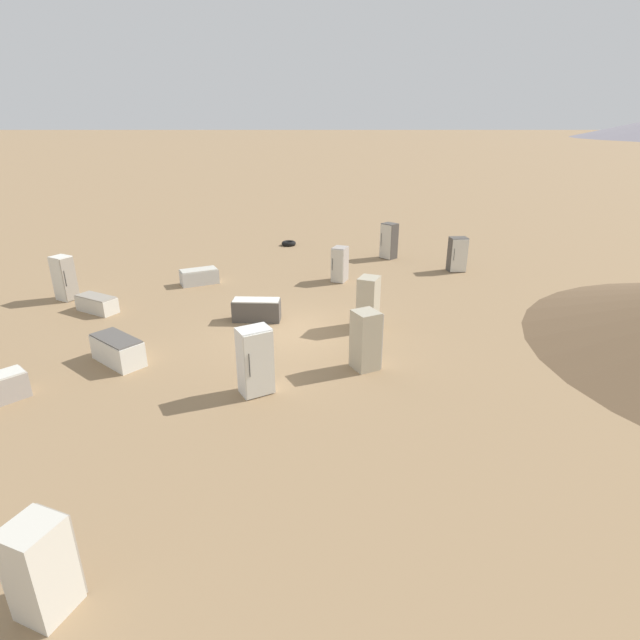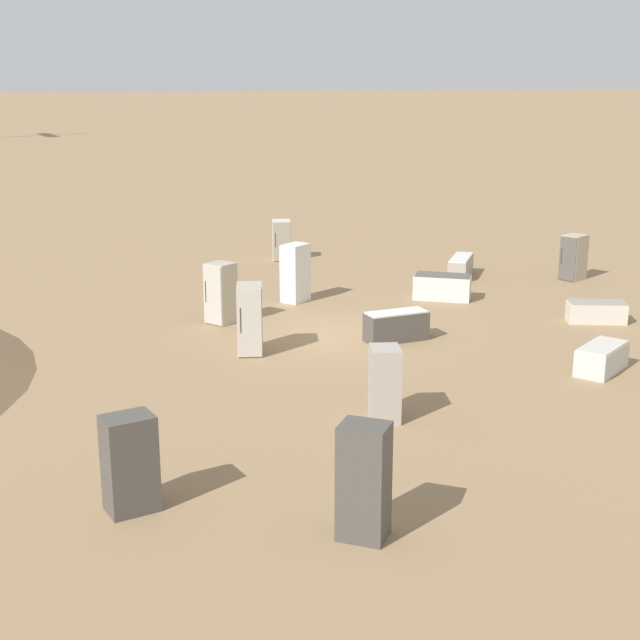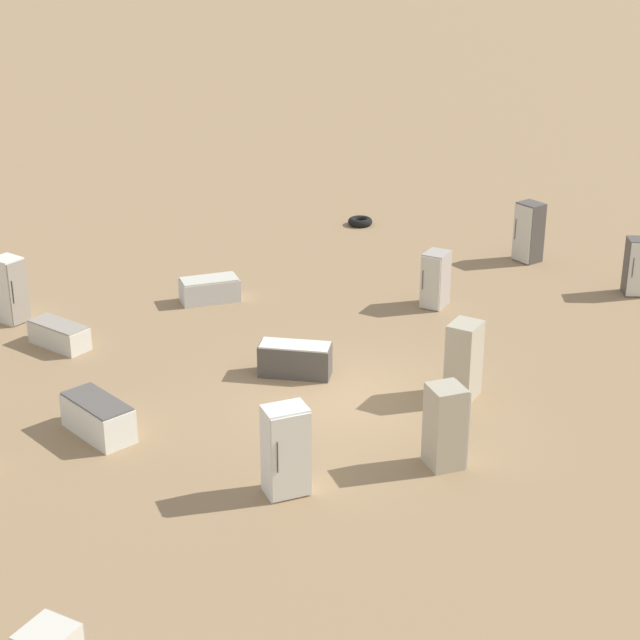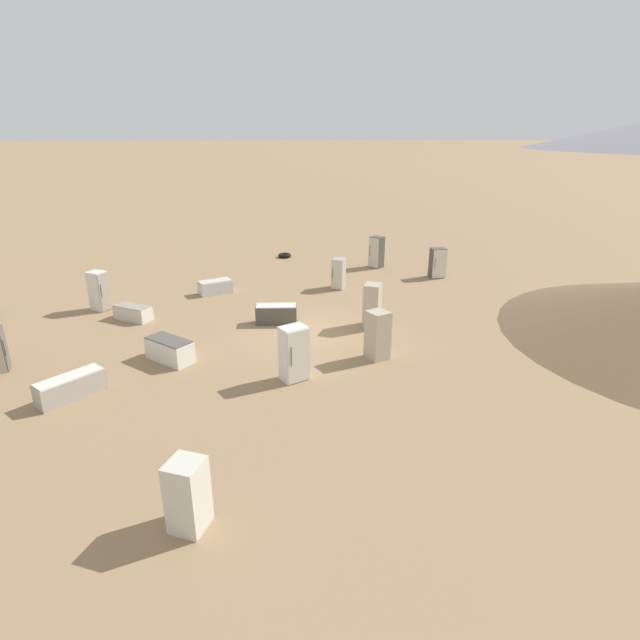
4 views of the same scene
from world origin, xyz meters
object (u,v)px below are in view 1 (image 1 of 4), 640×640
(discarded_fridge_4, at_px, (118,350))
(discarded_fridge_12, at_px, (366,340))
(discarded_fridge_7, at_px, (457,254))
(discarded_fridge_9, at_px, (340,264))
(discarded_fridge_5, at_px, (199,277))
(discarded_fridge_11, at_px, (368,302))
(discarded_fridge_10, at_px, (64,278))
(discarded_fridge_0, at_px, (257,310))
(discarded_fridge_6, at_px, (41,568))
(discarded_fridge_3, at_px, (389,241))
(discarded_fridge_8, at_px, (97,304))
(scrap_tire, at_px, (289,243))
(discarded_fridge_1, at_px, (255,361))

(discarded_fridge_4, xyz_separation_m, discarded_fridge_12, (-0.36, -7.05, 0.46))
(discarded_fridge_7, bearing_deg, discarded_fridge_9, 11.35)
(discarded_fridge_5, bearing_deg, discarded_fridge_7, -106.38)
(discarded_fridge_9, distance_m, discarded_fridge_11, 5.31)
(discarded_fridge_5, relative_size, discarded_fridge_11, 0.98)
(discarded_fridge_10, bearing_deg, discarded_fridge_4, 65.35)
(discarded_fridge_0, bearing_deg, discarded_fridge_7, 128.77)
(discarded_fridge_5, bearing_deg, discarded_fridge_6, 158.73)
(discarded_fridge_0, xyz_separation_m, discarded_fridge_4, (-3.26, 3.59, -0.00))
(discarded_fridge_3, height_order, discarded_fridge_9, discarded_fridge_3)
(discarded_fridge_10, bearing_deg, discarded_fridge_12, 91.14)
(discarded_fridge_6, relative_size, discarded_fridge_12, 0.89)
(discarded_fridge_6, distance_m, discarded_fridge_8, 12.73)
(discarded_fridge_0, xyz_separation_m, discarded_fridge_8, (0.90, 5.92, -0.09))
(discarded_fridge_7, relative_size, scrap_tire, 1.96)
(discarded_fridge_3, xyz_separation_m, scrap_tire, (2.84, 5.23, -0.77))
(discarded_fridge_9, bearing_deg, discarded_fridge_12, 114.70)
(discarded_fridge_1, relative_size, discarded_fridge_4, 0.98)
(discarded_fridge_5, relative_size, discarded_fridge_9, 1.14)
(discarded_fridge_0, distance_m, discarded_fridge_9, 5.59)
(discarded_fridge_3, relative_size, discarded_fridge_7, 1.13)
(discarded_fridge_5, bearing_deg, scrap_tire, -51.61)
(discarded_fridge_3, bearing_deg, discarded_fridge_11, 124.56)
(discarded_fridge_4, bearing_deg, discarded_fridge_11, -30.06)
(discarded_fridge_1, bearing_deg, discarded_fridge_0, -112.77)
(discarded_fridge_1, bearing_deg, discarded_fridge_7, -154.69)
(discarded_fridge_9, xyz_separation_m, discarded_fridge_10, (-2.40, 10.71, 0.11))
(discarded_fridge_5, xyz_separation_m, discarded_fridge_6, (-15.36, -1.30, 0.43))
(discarded_fridge_5, bearing_deg, discarded_fridge_11, -151.91)
(discarded_fridge_4, height_order, discarded_fridge_7, discarded_fridge_7)
(discarded_fridge_3, height_order, discarded_fridge_6, discarded_fridge_3)
(discarded_fridge_5, distance_m, discarded_fridge_9, 6.04)
(discarded_fridge_3, xyz_separation_m, discarded_fridge_8, (-7.70, 11.62, -0.59))
(discarded_fridge_6, height_order, discarded_fridge_8, discarded_fridge_6)
(discarded_fridge_3, bearing_deg, discarded_fridge_8, 79.68)
(discarded_fridge_0, bearing_deg, discarded_fridge_8, -95.98)
(discarded_fridge_8, relative_size, discarded_fridge_11, 0.97)
(discarded_fridge_5, relative_size, discarded_fridge_12, 1.01)
(discarded_fridge_8, bearing_deg, discarded_fridge_7, 139.96)
(discarded_fridge_9, bearing_deg, discarded_fridge_7, -141.95)
(discarded_fridge_5, height_order, discarded_fridge_10, discarded_fridge_10)
(discarded_fridge_7, bearing_deg, discarded_fridge_10, 9.07)
(discarded_fridge_5, distance_m, discarded_fridge_8, 4.50)
(discarded_fridge_1, height_order, discarded_fridge_6, discarded_fridge_1)
(discarded_fridge_1, distance_m, discarded_fridge_9, 9.97)
(discarded_fridge_1, distance_m, discarded_fridge_3, 14.52)
(discarded_fridge_11, height_order, discarded_fridge_12, discarded_fridge_11)
(discarded_fridge_6, bearing_deg, scrap_tire, 106.60)
(discarded_fridge_0, bearing_deg, discarded_fridge_3, 149.09)
(discarded_fridge_7, relative_size, discarded_fridge_10, 0.91)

